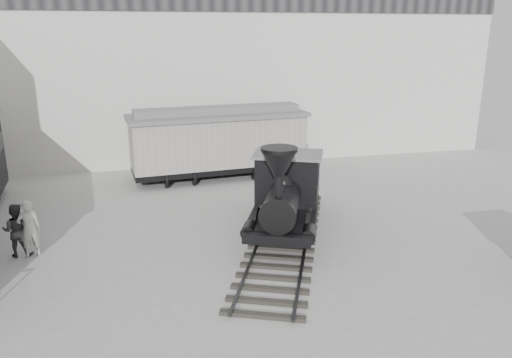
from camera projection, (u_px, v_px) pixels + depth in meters
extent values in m
plane|color=#9E9E9B|center=(267.00, 285.00, 14.39)|extent=(90.00, 90.00, 0.00)
cube|color=silver|center=(197.00, 61.00, 26.83)|extent=(34.00, 2.40, 11.00)
cube|color=black|center=(283.00, 240.00, 17.29)|extent=(6.03, 10.33, 0.18)
cube|color=#2D2D30|center=(260.00, 237.00, 17.40)|extent=(4.05, 9.50, 0.07)
cube|color=#2D2D30|center=(307.00, 240.00, 17.15)|extent=(4.05, 9.50, 0.07)
cylinder|color=black|center=(256.00, 225.00, 16.69)|extent=(0.60, 1.18, 1.23)
cylinder|color=black|center=(308.00, 228.00, 16.42)|extent=(0.60, 1.18, 1.23)
cylinder|color=black|center=(262.00, 210.00, 18.07)|extent=(0.60, 1.18, 1.23)
cylinder|color=black|center=(311.00, 213.00, 17.80)|extent=(0.60, 1.18, 1.23)
cube|color=black|center=(284.00, 215.00, 17.21)|extent=(3.61, 4.57, 0.31)
cylinder|color=black|center=(282.00, 203.00, 16.27)|extent=(2.02, 2.80, 1.12)
cylinder|color=black|center=(279.00, 187.00, 15.07)|extent=(0.38, 0.38, 0.67)
cone|color=black|center=(279.00, 164.00, 14.86)|extent=(1.40, 1.40, 0.78)
sphere|color=black|center=(284.00, 183.00, 16.54)|extent=(0.58, 0.58, 0.58)
cube|color=black|center=(288.00, 179.00, 17.87)|extent=(2.59, 2.23, 1.73)
cube|color=slate|center=(288.00, 154.00, 17.61)|extent=(2.88, 2.52, 0.09)
cube|color=black|center=(292.00, 180.00, 19.95)|extent=(2.72, 2.84, 1.00)
cylinder|color=black|center=(176.00, 174.00, 24.26)|extent=(1.93, 0.92, 0.75)
cylinder|color=black|center=(260.00, 166.00, 25.59)|extent=(1.93, 0.92, 0.75)
cube|color=black|center=(219.00, 166.00, 24.87)|extent=(8.59, 3.12, 0.28)
cube|color=#9F9C93|center=(218.00, 141.00, 24.50)|extent=(8.60, 3.21, 2.33)
cube|color=slate|center=(218.00, 115.00, 24.14)|extent=(8.90, 3.52, 0.19)
cube|color=slate|center=(218.00, 110.00, 24.07)|extent=(8.10, 1.88, 0.34)
imported|color=#B3B2AB|center=(29.00, 229.00, 15.94)|extent=(0.81, 0.65, 1.93)
imported|color=#323234|center=(16.00, 230.00, 16.02)|extent=(0.90, 0.73, 1.77)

